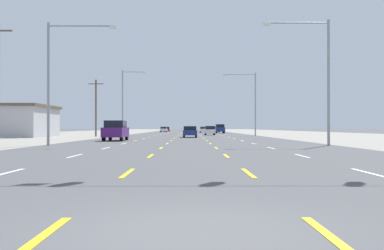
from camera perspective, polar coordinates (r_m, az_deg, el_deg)
The scene contains 18 objects.
ground_plane at distance 71.56m, azimuth -0.39°, elevation -1.36°, with size 572.00×572.00×0.00m, color #4C4C4F.
lot_apron_left at distance 75.73m, azimuth -19.48°, elevation -1.28°, with size 28.00×440.00×0.01m, color gray.
lot_apron_right at distance 75.71m, azimuth 18.69°, elevation -1.28°, with size 28.00×440.00×0.01m, color gray.
lane_markings at distance 110.06m, azimuth -0.38°, elevation -0.98°, with size 10.64×227.60×0.01m.
suv_far_left_nearest at distance 43.35m, azimuth -10.00°, elevation -0.69°, with size 1.98×4.90×1.98m.
sedan_center_turn_near at distance 56.38m, azimuth -0.26°, elevation -0.88°, with size 1.80×4.50×1.46m.
hatchback_inner_right_mid at distance 73.89m, azimuth 2.36°, elevation -0.72°, with size 1.72×3.90×1.54m.
hatchback_center_turn_midfar at distance 87.41m, azimuth -0.33°, elevation -0.65°, with size 1.72×3.90×1.54m.
suv_far_right_far at distance 96.13m, azimuth 3.68°, elevation -0.47°, with size 1.98×4.90×1.98m.
sedan_inner_right_farther at distance 106.70m, azimuth 1.51°, elevation -0.60°, with size 1.80×4.50×1.46m.
hatchback_far_right_farthest at distance 112.07m, azimuth 3.16°, elevation -0.57°, with size 1.72×3.90×1.54m.
sedan_far_left_distant_a at distance 118.66m, azimuth -3.74°, elevation -0.57°, with size 1.80×4.50×1.46m.
sedan_far_left_distant_b at distance 134.50m, azimuth -3.34°, elevation -0.53°, with size 1.80×4.50×1.46m.
streetlight_left_row_0 at distance 33.03m, azimuth -17.34°, elevation 6.64°, with size 5.05×0.26×8.91m.
streetlight_right_row_0 at distance 33.03m, azimuth 16.57°, elevation 6.83°, with size 4.85×0.26×9.15m.
streetlight_left_row_1 at distance 67.02m, azimuth -8.83°, elevation 3.48°, with size 3.64×0.26×10.03m.
streetlight_right_row_1 at distance 66.98m, azimuth 7.84°, elevation 3.45°, with size 5.04×0.26×9.66m.
utility_pole_left_row_1 at distance 64.30m, azimuth -12.52°, elevation 2.36°, with size 2.20×0.26×8.21m.
Camera 1 is at (0.04, -5.55, 1.33)m, focal length 40.60 mm.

